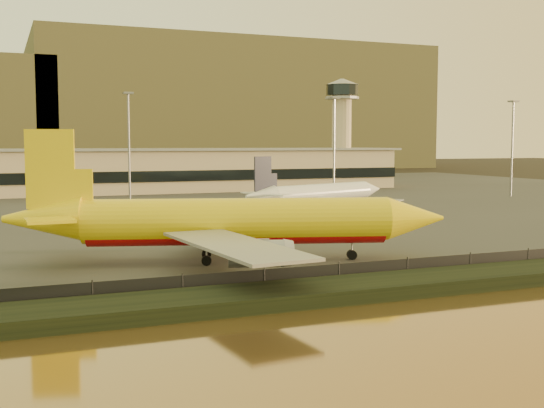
{
  "coord_description": "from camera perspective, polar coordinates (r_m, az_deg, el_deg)",
  "views": [
    {
      "loc": [
        -37.27,
        -72.65,
        14.39
      ],
      "look_at": [
        -3.13,
        12.0,
        6.21
      ],
      "focal_mm": 45.0,
      "sensor_mm": 36.0,
      "label": 1
    }
  ],
  "objects": [
    {
      "name": "embankment",
      "position": [
        68.36,
        11.68,
        -6.54
      ],
      "size": [
        320.0,
        7.0,
        1.4
      ],
      "primitive_type": "cube",
      "color": "black",
      "rests_on": "ground"
    },
    {
      "name": "perimeter_fence",
      "position": [
        71.54,
        9.91,
        -5.5
      ],
      "size": [
        300.0,
        0.05,
        2.2
      ],
      "primitive_type": "cube",
      "color": "black",
      "rests_on": "tarmac"
    },
    {
      "name": "terminal_building",
      "position": [
        199.67,
        -15.42,
        2.6
      ],
      "size": [
        202.0,
        25.0,
        12.6
      ],
      "color": "tan",
      "rests_on": "tarmac"
    },
    {
      "name": "dhl_cargo_jet",
      "position": [
        81.64,
        -3.54,
        -1.55
      ],
      "size": [
        51.97,
        49.69,
        15.79
      ],
      "rotation": [
        0.0,
        0.0,
        -0.29
      ],
      "color": "yellow",
      "rests_on": "tarmac"
    },
    {
      "name": "tarmac",
      "position": [
        172.34,
        -9.39,
        0.3
      ],
      "size": [
        320.0,
        220.0,
        0.2
      ],
      "primitive_type": "cube",
      "color": "#2D2D2D",
      "rests_on": "ground"
    },
    {
      "name": "control_tower",
      "position": [
        230.29,
        5.86,
        6.91
      ],
      "size": [
        11.2,
        11.2,
        35.5
      ],
      "color": "tan",
      "rests_on": "tarmac"
    },
    {
      "name": "distant_hills",
      "position": [
        413.33,
        -19.81,
        7.18
      ],
      "size": [
        470.0,
        160.0,
        70.0
      ],
      "color": "brown",
      "rests_on": "ground"
    },
    {
      "name": "gse_vehicle_yellow",
      "position": [
        110.01,
        6.81,
        -1.8
      ],
      "size": [
        4.84,
        3.36,
        1.99
      ],
      "primitive_type": "cube",
      "rotation": [
        0.0,
        0.0,
        -0.34
      ],
      "color": "yellow",
      "rests_on": "tarmac"
    },
    {
      "name": "gse_vehicle_white",
      "position": [
        112.01,
        -5.63,
        -1.67
      ],
      "size": [
        4.74,
        2.97,
        1.98
      ],
      "primitive_type": "cube",
      "rotation": [
        0.0,
        0.0,
        -0.24
      ],
      "color": "silver",
      "rests_on": "tarmac"
    },
    {
      "name": "ground",
      "position": [
        82.91,
        5.14,
        -4.9
      ],
      "size": [
        900.0,
        900.0,
        0.0
      ],
      "primitive_type": "plane",
      "color": "black",
      "rests_on": "ground"
    },
    {
      "name": "white_narrowbody_jet",
      "position": [
        144.11,
        3.95,
        0.84
      ],
      "size": [
        39.05,
        36.95,
        11.61
      ],
      "rotation": [
        0.0,
        0.0,
        0.36
      ],
      "color": "silver",
      "rests_on": "tarmac"
    },
    {
      "name": "apron_light_masts",
      "position": [
        156.63,
        -2.48,
        5.6
      ],
      "size": [
        152.2,
        12.2,
        25.4
      ],
      "color": "slate",
      "rests_on": "tarmac"
    }
  ]
}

